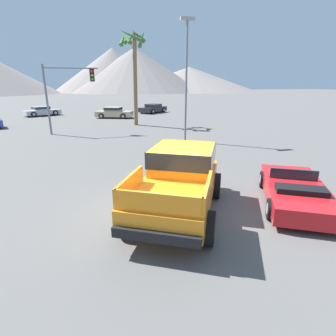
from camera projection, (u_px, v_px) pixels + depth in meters
name	position (u px, v px, depth m)	size (l,w,h in m)	color
ground_plane	(176.00, 209.00, 8.24)	(320.00, 320.00, 0.00)	#5B5956
orange_pickup_truck	(180.00, 176.00, 7.99)	(4.14, 5.20, 1.86)	orange
red_convertible_car	(295.00, 191.00, 8.47)	(3.59, 4.41, 1.02)	red
parked_car_silver	(42.00, 111.00, 32.08)	(4.43, 3.44, 1.12)	#B7BABF
parked_car_dark	(153.00, 108.00, 35.44)	(4.35, 4.15, 1.16)	#232328
parked_car_tan	(114.00, 112.00, 30.00)	(4.42, 3.17, 1.22)	tan
traffic_light_main	(68.00, 86.00, 19.66)	(3.95, 0.38, 5.11)	slate
street_lamp_post	(186.00, 70.00, 16.55)	(0.90, 0.24, 7.56)	slate
palm_tree_tall	(133.00, 56.00, 23.01)	(2.53, 2.68, 8.22)	brown
distant_mountain_range	(101.00, 72.00, 119.04)	(163.31, 80.62, 20.07)	gray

